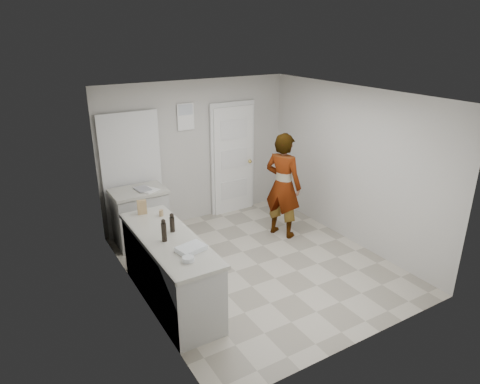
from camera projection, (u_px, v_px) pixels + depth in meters
ground at (258, 264)px, 6.38m from camera, size 4.00×4.00×0.00m
room_shell at (190, 167)px, 7.49m from camera, size 4.00×4.00×4.00m
main_counter at (170, 272)px, 5.37m from camera, size 0.64×1.96×0.93m
side_counter at (141, 219)px, 6.87m from camera, size 0.84×0.61×0.93m
person at (283, 186)px, 7.01m from camera, size 0.65×0.76×1.76m
cake_mix_box at (142, 207)px, 5.80m from camera, size 0.13×0.08×0.20m
spice_jar at (161, 213)px, 5.75m from camera, size 0.06×0.06×0.09m
oil_cruet_a at (172, 223)px, 5.29m from camera, size 0.06×0.06×0.25m
oil_cruet_b at (164, 231)px, 5.05m from camera, size 0.06×0.06×0.29m
baking_dish at (191, 249)px, 4.87m from camera, size 0.35×0.28×0.06m
egg_bowl at (188, 259)px, 4.65m from camera, size 0.13×0.13×0.05m
papers at (148, 190)px, 6.69m from camera, size 0.36×0.39×0.01m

